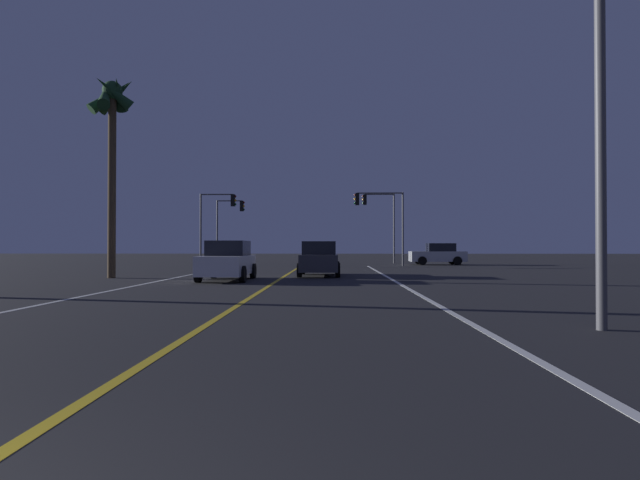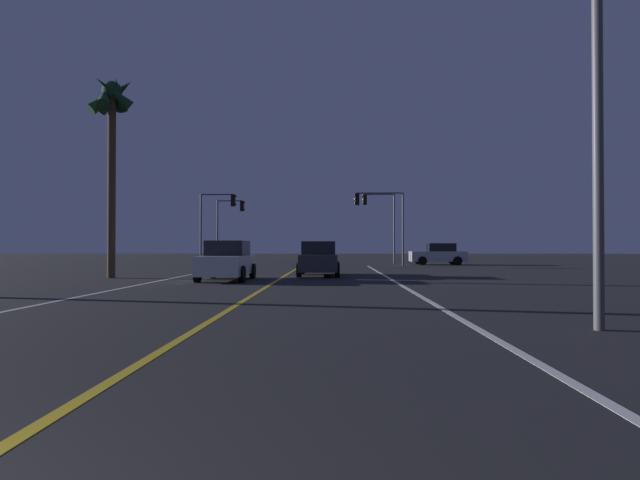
# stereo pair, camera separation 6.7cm
# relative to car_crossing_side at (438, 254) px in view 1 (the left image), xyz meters

# --- Properties ---
(lane_edge_right) EXTENTS (0.16, 42.42, 0.01)m
(lane_edge_right) POSITION_rel_car_crossing_side_xyz_m (-5.76, -24.01, -0.82)
(lane_edge_right) COLOR silver
(lane_edge_right) RESTS_ON ground
(lane_edge_left) EXTENTS (0.16, 42.42, 0.01)m
(lane_edge_left) POSITION_rel_car_crossing_side_xyz_m (-15.65, -24.01, -0.82)
(lane_edge_left) COLOR silver
(lane_edge_left) RESTS_ON ground
(lane_center_divider) EXTENTS (0.16, 42.42, 0.01)m
(lane_center_divider) POSITION_rel_car_crossing_side_xyz_m (-10.70, -24.01, -0.82)
(lane_center_divider) COLOR gold
(lane_center_divider) RESTS_ON ground
(car_crossing_side) EXTENTS (4.30, 2.02, 1.70)m
(car_crossing_side) POSITION_rel_car_crossing_side_xyz_m (0.00, 0.00, 0.00)
(car_crossing_side) COLOR black
(car_crossing_side) RESTS_ON ground
(car_ahead_far) EXTENTS (2.02, 4.30, 1.70)m
(car_ahead_far) POSITION_rel_car_crossing_side_xyz_m (-9.02, -15.38, 0.00)
(car_ahead_far) COLOR black
(car_ahead_far) RESTS_ON ground
(car_oncoming) EXTENTS (2.02, 4.30, 1.70)m
(car_oncoming) POSITION_rel_car_crossing_side_xyz_m (-12.87, -18.75, 0.00)
(car_oncoming) COLOR black
(car_oncoming) RESTS_ON ground
(traffic_light_near_right) EXTENTS (3.73, 0.36, 5.50)m
(traffic_light_near_right) POSITION_rel_car_crossing_side_xyz_m (-4.86, -2.30, 3.29)
(traffic_light_near_right) COLOR #4C4C51
(traffic_light_near_right) RESTS_ON ground
(traffic_light_near_left) EXTENTS (2.77, 0.36, 5.43)m
(traffic_light_near_left) POSITION_rel_car_crossing_side_xyz_m (-17.03, -2.30, 3.19)
(traffic_light_near_left) COLOR #4C4C51
(traffic_light_near_left) RESTS_ON ground
(traffic_light_far_right) EXTENTS (2.81, 0.36, 5.97)m
(traffic_light_far_right) POSITION_rel_car_crossing_side_xyz_m (-4.34, 3.20, 3.55)
(traffic_light_far_right) COLOR #4C4C51
(traffic_light_far_right) RESTS_ON ground
(traffic_light_far_left) EXTENTS (2.46, 0.36, 5.43)m
(traffic_light_far_left) POSITION_rel_car_crossing_side_xyz_m (-17.19, 3.20, 3.18)
(traffic_light_far_left) COLOR #4C4C51
(traffic_light_far_left) RESTS_ON ground
(street_lamp_right_near) EXTENTS (2.02, 0.44, 7.78)m
(street_lamp_right_near) POSITION_rel_car_crossing_side_xyz_m (-4.13, -31.59, 4.12)
(street_lamp_right_near) COLOR #4C4C51
(street_lamp_right_near) RESTS_ON ground
(palm_tree_left_mid) EXTENTS (2.26, 2.29, 9.50)m
(palm_tree_left_mid) POSITION_rel_car_crossing_side_xyz_m (-18.55, -17.28, 6.77)
(palm_tree_left_mid) COLOR #473826
(palm_tree_left_mid) RESTS_ON ground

